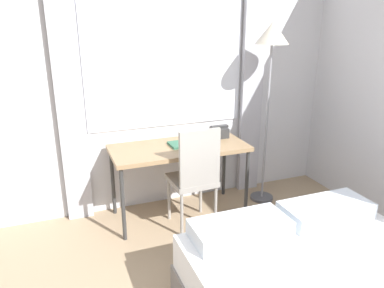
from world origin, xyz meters
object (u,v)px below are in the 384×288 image
object	(u,v)px
desk	(179,152)
desk_chair	(195,174)
book	(181,144)
telephone	(219,132)
standing_lamp	(271,50)

from	to	relation	value
desk	desk_chair	size ratio (longest dim) A/B	1.31
desk	book	xyz separation A→B (m)	(0.02, 0.01, 0.07)
book	telephone	bearing A→B (deg)	13.45
desk_chair	standing_lamp	distance (m)	1.42
standing_lamp	book	size ratio (longest dim) A/B	8.63
desk_chair	standing_lamp	bearing A→B (deg)	15.35
desk	book	bearing A→B (deg)	29.19
telephone	book	size ratio (longest dim) A/B	0.83
telephone	desk	bearing A→B (deg)	-165.79
desk_chair	book	world-z (taller)	desk_chair
standing_lamp	telephone	distance (m)	0.96
desk	standing_lamp	distance (m)	1.34
desk	telephone	bearing A→B (deg)	14.21
desk	telephone	world-z (taller)	telephone
book	desk_chair	bearing A→B (deg)	-84.16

